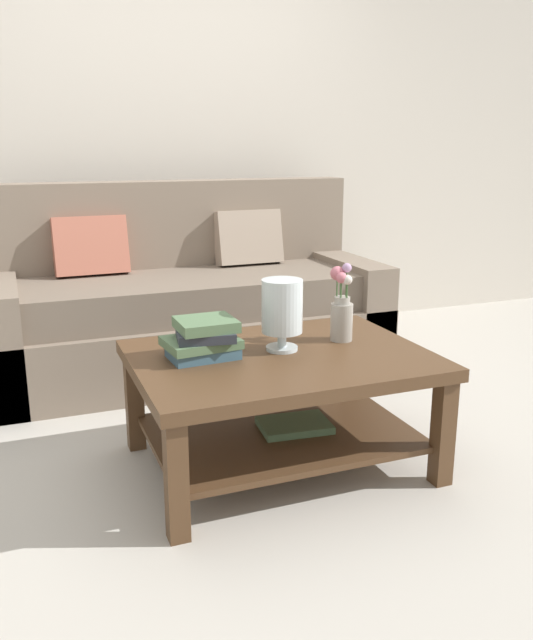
% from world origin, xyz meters
% --- Properties ---
extents(ground_plane, '(10.00, 10.00, 0.00)m').
position_xyz_m(ground_plane, '(0.00, 0.00, 0.00)').
color(ground_plane, '#B7B2A8').
extents(back_wall, '(6.40, 0.12, 2.70)m').
position_xyz_m(back_wall, '(0.00, 1.65, 1.35)').
color(back_wall, beige).
rests_on(back_wall, ground).
extents(couch, '(2.19, 0.90, 1.06)m').
position_xyz_m(couch, '(-0.00, 0.92, 0.36)').
color(couch, '#7A6B5B').
rests_on(couch, ground).
extents(coffee_table, '(1.14, 0.85, 0.47)m').
position_xyz_m(coffee_table, '(0.03, -0.41, 0.34)').
color(coffee_table, '#4C331E').
rests_on(coffee_table, ground).
extents(book_stack_main, '(0.29, 0.25, 0.15)m').
position_xyz_m(book_stack_main, '(-0.26, -0.35, 0.55)').
color(book_stack_main, '#3D6075').
rests_on(book_stack_main, coffee_table).
extents(glass_hurricane_vase, '(0.16, 0.16, 0.29)m').
position_xyz_m(glass_hurricane_vase, '(0.06, -0.37, 0.64)').
color(glass_hurricane_vase, silver).
rests_on(glass_hurricane_vase, coffee_table).
extents(flower_pitcher, '(0.09, 0.10, 0.33)m').
position_xyz_m(flower_pitcher, '(0.34, -0.33, 0.61)').
color(flower_pitcher, '#9E998E').
rests_on(flower_pitcher, coffee_table).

